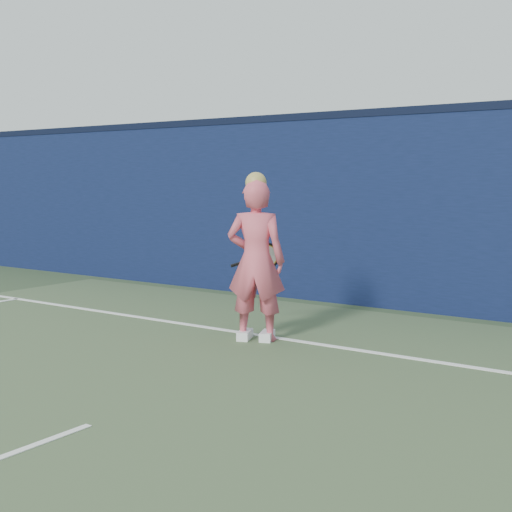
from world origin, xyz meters
The scene contains 4 objects.
backstop_wall centered at (0.00, 6.50, 1.25)m, with size 24.00×0.40×2.50m, color black.
wall_cap centered at (0.00, 6.50, 2.55)m, with size 24.00×0.42×0.10m, color black.
player centered at (-0.57, 3.82, 0.85)m, with size 0.72×0.61×1.76m.
racket centered at (-0.76, 4.27, 0.84)m, with size 0.45×0.39×0.30m.
Camera 1 is at (3.64, -2.22, 1.68)m, focal length 50.00 mm.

